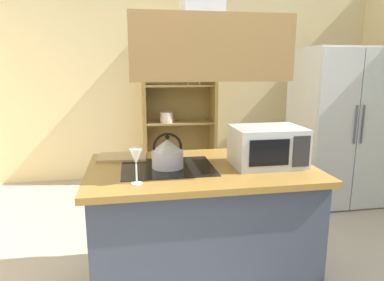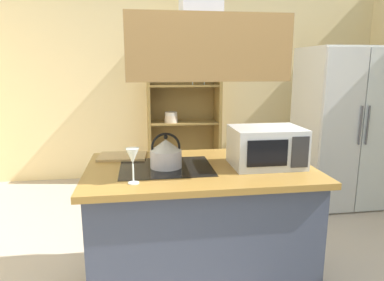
{
  "view_description": "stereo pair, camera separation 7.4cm",
  "coord_description": "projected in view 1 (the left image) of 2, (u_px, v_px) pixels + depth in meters",
  "views": [
    {
      "loc": [
        -0.48,
        -1.9,
        1.56
      ],
      "look_at": [
        -0.03,
        0.64,
        1.0
      ],
      "focal_mm": 32.56,
      "sensor_mm": 36.0,
      "label": 1
    },
    {
      "loc": [
        -0.4,
        -1.91,
        1.56
      ],
      "look_at": [
        -0.03,
        0.64,
        1.0
      ],
      "focal_mm": 32.56,
      "sensor_mm": 36.0,
      "label": 2
    }
  ],
  "objects": [
    {
      "name": "wall_back",
      "position": [
        165.0,
        81.0,
        4.84
      ],
      "size": [
        6.0,
        0.12,
        2.7
      ],
      "primitive_type": "cube",
      "color": "beige",
      "rests_on": "ground"
    },
    {
      "name": "dish_cabinet",
      "position": [
        178.0,
        115.0,
        4.76
      ],
      "size": [
        0.98,
        0.4,
        1.99
      ],
      "color": "olive",
      "rests_on": "ground"
    },
    {
      "name": "kitchen_island",
      "position": [
        201.0,
        228.0,
        2.42
      ],
      "size": [
        1.49,
        0.92,
        0.9
      ],
      "color": "#3A4155",
      "rests_on": "ground"
    },
    {
      "name": "wine_glass_on_counter",
      "position": [
        136.0,
        158.0,
        1.94
      ],
      "size": [
        0.08,
        0.08,
        0.21
      ],
      "color": "silver",
      "rests_on": "kitchen_island"
    },
    {
      "name": "microwave",
      "position": [
        267.0,
        146.0,
        2.32
      ],
      "size": [
        0.46,
        0.35,
        0.26
      ],
      "color": "#B7BABF",
      "rests_on": "kitchen_island"
    },
    {
      "name": "cutting_board",
      "position": [
        123.0,
        157.0,
        2.52
      ],
      "size": [
        0.36,
        0.27,
        0.02
      ],
      "primitive_type": "cube",
      "rotation": [
        0.0,
        0.0,
        -0.08
      ],
      "color": "#AA8652",
      "rests_on": "kitchen_island"
    },
    {
      "name": "range_hood",
      "position": [
        202.0,
        31.0,
        2.14
      ],
      "size": [
        0.9,
        0.7,
        1.23
      ],
      "color": "olive"
    },
    {
      "name": "kettle",
      "position": [
        168.0,
        153.0,
        2.26
      ],
      "size": [
        0.21,
        0.21,
        0.23
      ],
      "color": "#BAB3BE",
      "rests_on": "kitchen_island"
    },
    {
      "name": "refrigerator",
      "position": [
        337.0,
        126.0,
        3.96
      ],
      "size": [
        0.9,
        0.78,
        1.75
      ],
      "color": "#BBBBB5",
      "rests_on": "ground"
    }
  ]
}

